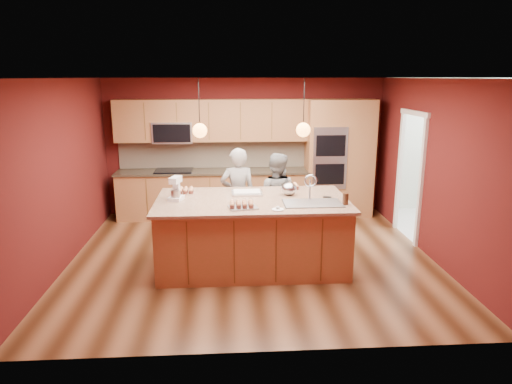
{
  "coord_description": "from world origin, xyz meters",
  "views": [
    {
      "loc": [
        -0.37,
        -6.59,
        2.72
      ],
      "look_at": [
        0.05,
        -0.1,
        1.07
      ],
      "focal_mm": 32.0,
      "sensor_mm": 36.0,
      "label": 1
    }
  ],
  "objects": [
    {
      "name": "oven_column",
      "position": [
        1.85,
        2.19,
        1.15
      ],
      "size": [
        1.3,
        0.62,
        2.3
      ],
      "color": "#9B6837",
      "rests_on": "floor"
    },
    {
      "name": "dryer",
      "position": [
        4.17,
        1.63,
        0.54
      ],
      "size": [
        0.73,
        0.75,
        1.07
      ],
      "primitive_type": "cube",
      "rotation": [
        0.0,
        0.0,
        -0.1
      ],
      "color": "white",
      "rests_on": "floor"
    },
    {
      "name": "washer",
      "position": [
        4.17,
        0.87,
        0.44
      ],
      "size": [
        0.59,
        0.61,
        0.89
      ],
      "primitive_type": "cube",
      "rotation": [
        0.0,
        0.0,
        0.08
      ],
      "color": "white",
      "rests_on": "floor"
    },
    {
      "name": "pendant_right",
      "position": [
        0.7,
        -0.28,
        2.0
      ],
      "size": [
        0.2,
        0.2,
        0.8
      ],
      "color": "black",
      "rests_on": "ceiling"
    },
    {
      "name": "mixing_bowl",
      "position": [
        0.55,
        -0.07,
        1.1
      ],
      "size": [
        0.23,
        0.23,
        0.2
      ],
      "primitive_type": "ellipsoid",
      "color": "#B0B3B7",
      "rests_on": "island"
    },
    {
      "name": "wall_front",
      "position": [
        0.0,
        -2.5,
        1.35
      ],
      "size": [
        5.5,
        0.0,
        5.5
      ],
      "primitive_type": "plane",
      "rotation": [
        -1.57,
        0.0,
        0.0
      ],
      "color": "#4D1211",
      "rests_on": "ground"
    },
    {
      "name": "cabinet_run",
      "position": [
        -0.68,
        2.25,
        0.98
      ],
      "size": [
        3.74,
        0.64,
        2.3
      ],
      "color": "#9B6837",
      "rests_on": "floor"
    },
    {
      "name": "ceiling",
      "position": [
        0.0,
        0.0,
        2.7
      ],
      "size": [
        5.5,
        5.5,
        0.0
      ],
      "primitive_type": "plane",
      "rotation": [
        3.14,
        0.0,
        0.0
      ],
      "color": "silver",
      "rests_on": "ground"
    },
    {
      "name": "wall_right",
      "position": [
        2.75,
        0.0,
        1.35
      ],
      "size": [
        0.0,
        5.0,
        5.0
      ],
      "primitive_type": "plane",
      "rotation": [
        1.57,
        0.0,
        -1.57
      ],
      "color": "#4D1211",
      "rests_on": "ground"
    },
    {
      "name": "cooling_rack",
      "position": [
        -0.16,
        -0.72,
        1.02
      ],
      "size": [
        0.42,
        0.34,
        0.02
      ],
      "primitive_type": "cube",
      "rotation": [
        0.0,
        0.0,
        0.2
      ],
      "color": "#B0B1B6",
      "rests_on": "island"
    },
    {
      "name": "floor",
      "position": [
        0.0,
        0.0,
        0.0
      ],
      "size": [
        5.5,
        5.5,
        0.0
      ],
      "primitive_type": "plane",
      "color": "#402210",
      "rests_on": "ground"
    },
    {
      "name": "person_right",
      "position": [
        0.44,
        0.74,
        0.75
      ],
      "size": [
        0.88,
        0.78,
        1.51
      ],
      "primitive_type": "imported",
      "rotation": [
        0.0,
        0.0,
        2.81
      ],
      "color": "slate",
      "rests_on": "floor"
    },
    {
      "name": "wall_left",
      "position": [
        -2.75,
        0.0,
        1.35
      ],
      "size": [
        0.0,
        5.0,
        5.0
      ],
      "primitive_type": "plane",
      "rotation": [
        1.57,
        0.0,
        1.57
      ],
      "color": "#4D1211",
      "rests_on": "ground"
    },
    {
      "name": "laundry_room",
      "position": [
        4.35,
        1.2,
        1.95
      ],
      "size": [
        2.6,
        2.7,
        2.7
      ],
      "color": "silver",
      "rests_on": "ground"
    },
    {
      "name": "cupcakes_rack",
      "position": [
        -0.18,
        -0.72,
        1.07
      ],
      "size": [
        0.33,
        0.25,
        0.07
      ],
      "primitive_type": null,
      "color": "tan",
      "rests_on": "island"
    },
    {
      "name": "cupcakes_left",
      "position": [
        -1.04,
        0.17,
        1.05
      ],
      "size": [
        0.32,
        0.24,
        0.07
      ],
      "primitive_type": null,
      "color": "tan",
      "rests_on": "island"
    },
    {
      "name": "plate",
      "position": [
        0.29,
        -0.85,
        1.02
      ],
      "size": [
        0.16,
        0.16,
        0.01
      ],
      "primitive_type": "cylinder",
      "color": "white",
      "rests_on": "island"
    },
    {
      "name": "person_left",
      "position": [
        -0.19,
        0.74,
        0.8
      ],
      "size": [
        0.6,
        0.41,
        1.6
      ],
      "primitive_type": "imported",
      "rotation": [
        0.0,
        0.0,
        3.18
      ],
      "color": "black",
      "rests_on": "floor"
    },
    {
      "name": "island",
      "position": [
        -0.0,
        -0.28,
        0.52
      ],
      "size": [
        2.75,
        1.53,
        1.39
      ],
      "color": "#9B6837",
      "rests_on": "floor"
    },
    {
      "name": "sheet_cake",
      "position": [
        -0.08,
        0.02,
        1.03
      ],
      "size": [
        0.46,
        0.34,
        0.05
      ],
      "rotation": [
        0.0,
        0.0,
        0.02
      ],
      "color": "white",
      "rests_on": "island"
    },
    {
      "name": "stand_mixer",
      "position": [
        -1.1,
        -0.24,
        1.16
      ],
      "size": [
        0.23,
        0.28,
        0.34
      ],
      "rotation": [
        0.0,
        0.0,
        -0.28
      ],
      "color": "white",
      "rests_on": "island"
    },
    {
      "name": "cupcakes_right",
      "position": [
        0.67,
        0.35,
        1.05
      ],
      "size": [
        0.17,
        0.26,
        0.08
      ],
      "primitive_type": null,
      "color": "tan",
      "rests_on": "island"
    },
    {
      "name": "phone",
      "position": [
        1.08,
        -0.24,
        1.02
      ],
      "size": [
        0.13,
        0.09,
        0.01
      ],
      "primitive_type": "cube",
      "rotation": [
        0.0,
        0.0,
        -0.28
      ],
      "color": "black",
      "rests_on": "island"
    },
    {
      "name": "pendant_left",
      "position": [
        -0.73,
        -0.28,
        2.0
      ],
      "size": [
        0.2,
        0.2,
        0.8
      ],
      "color": "black",
      "rests_on": "ceiling"
    },
    {
      "name": "wall_back",
      "position": [
        0.0,
        2.5,
        1.35
      ],
      "size": [
        5.5,
        0.0,
        5.5
      ],
      "primitive_type": "plane",
      "rotation": [
        1.57,
        0.0,
        0.0
      ],
      "color": "#4D1211",
      "rests_on": "ground"
    },
    {
      "name": "doorway_trim",
      "position": [
        2.73,
        0.8,
        1.05
      ],
      "size": [
        0.08,
        1.11,
        2.2
      ],
      "primitive_type": null,
      "color": "white",
      "rests_on": "wall_right"
    },
    {
      "name": "tumbler",
      "position": [
        1.25,
        -0.64,
        1.09
      ],
      "size": [
        0.08,
        0.08,
        0.16
      ],
      "primitive_type": "cylinder",
      "color": "#351C10",
      "rests_on": "island"
    }
  ]
}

